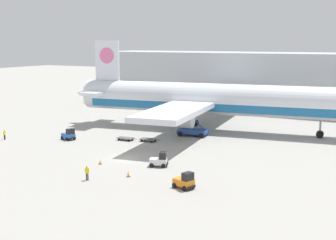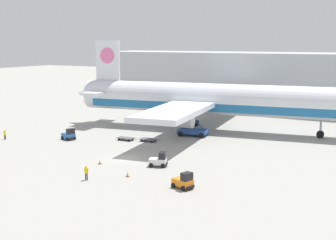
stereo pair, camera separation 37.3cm
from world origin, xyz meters
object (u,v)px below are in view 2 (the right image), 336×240
at_px(baggage_dolly_second, 148,139).
at_px(traffic_cone_far, 128,174).
at_px(airplane_main, 208,100).
at_px(baggage_tug_mid, 159,160).
at_px(baggage_dolly_lead, 126,138).
at_px(baggage_tug_far, 184,181).
at_px(ground_crew_near, 86,171).
at_px(traffic_cone_near, 100,162).
at_px(ground_crew_far, 5,134).
at_px(scissor_lift_loader, 193,124).
at_px(baggage_tug_foreground, 69,135).

relative_size(baggage_dolly_second, traffic_cone_far, 5.00).
bearing_deg(airplane_main, baggage_dolly_second, -116.30).
relative_size(baggage_tug_mid, baggage_dolly_lead, 0.75).
distance_m(baggage_tug_far, baggage_dolly_second, 26.24).
distance_m(baggage_tug_far, baggage_dolly_lead, 28.18).
bearing_deg(ground_crew_near, traffic_cone_near, 105.00).
bearing_deg(ground_crew_near, baggage_tug_mid, 54.85).
xyz_separation_m(baggage_dolly_second, ground_crew_far, (-22.66, -10.49, 0.59)).
xyz_separation_m(traffic_cone_near, traffic_cone_far, (6.79, -3.29, 0.07)).
bearing_deg(ground_crew_near, ground_crew_far, 146.16).
height_order(baggage_dolly_lead, baggage_dolly_second, same).
bearing_deg(airplane_main, scissor_lift_loader, -99.14).
relative_size(baggage_tug_far, ground_crew_far, 1.63).
bearing_deg(baggage_dolly_lead, baggage_tug_far, -44.38).
xyz_separation_m(baggage_tug_foreground, baggage_dolly_second, (12.78, 5.33, -0.49)).
bearing_deg(scissor_lift_loader, baggage_dolly_lead, -140.68).
xyz_separation_m(airplane_main, ground_crew_far, (-27.31, -24.56, -4.86)).
height_order(baggage_tug_mid, ground_crew_far, baggage_tug_mid).
bearing_deg(traffic_cone_near, baggage_dolly_second, 96.22).
relative_size(baggage_tug_far, baggage_dolly_lead, 0.74).
relative_size(airplane_main, baggage_dolly_lead, 15.54).
bearing_deg(baggage_dolly_second, scissor_lift_loader, 58.93).
height_order(baggage_tug_mid, traffic_cone_far, baggage_tug_mid).
relative_size(scissor_lift_loader, baggage_tug_far, 2.08).
height_order(baggage_tug_foreground, ground_crew_near, baggage_tug_foreground).
xyz_separation_m(baggage_tug_foreground, baggage_tug_mid, (22.35, -7.76, 0.00)).
bearing_deg(baggage_dolly_second, ground_crew_far, -157.04).
bearing_deg(traffic_cone_near, ground_crew_far, 167.44).
distance_m(baggage_dolly_second, traffic_cone_far, 21.02).
height_order(baggage_tug_foreground, baggage_tug_mid, same).
xyz_separation_m(baggage_dolly_second, ground_crew_near, (4.92, -22.85, 0.70)).
bearing_deg(airplane_main, ground_crew_far, -146.06).
distance_m(baggage_tug_foreground, traffic_cone_near, 17.98).
distance_m(baggage_tug_foreground, baggage_dolly_lead, 9.86).
xyz_separation_m(baggage_tug_mid, traffic_cone_near, (-7.83, -2.84, -0.58)).
distance_m(baggage_tug_mid, baggage_dolly_second, 16.22).
relative_size(baggage_tug_foreground, traffic_cone_far, 3.65).
height_order(baggage_tug_far, ground_crew_near, baggage_tug_far).
height_order(scissor_lift_loader, baggage_dolly_second, scissor_lift_loader).
xyz_separation_m(baggage_tug_foreground, ground_crew_far, (-9.88, -5.16, 0.11)).
relative_size(baggage_dolly_second, traffic_cone_near, 6.22).
xyz_separation_m(baggage_tug_far, baggage_dolly_second, (-16.86, 20.10, -0.49)).
bearing_deg(baggage_tug_mid, traffic_cone_far, -121.10).
bearing_deg(scissor_lift_loader, baggage_tug_mid, -84.66).
bearing_deg(baggage_dolly_second, baggage_tug_foreground, -159.24).
relative_size(baggage_tug_far, traffic_cone_near, 4.58).
relative_size(baggage_tug_foreground, baggage_tug_mid, 0.98).
bearing_deg(ground_crew_far, airplane_main, 123.10).
relative_size(airplane_main, baggage_tug_far, 21.10).
distance_m(airplane_main, ground_crew_far, 37.05).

